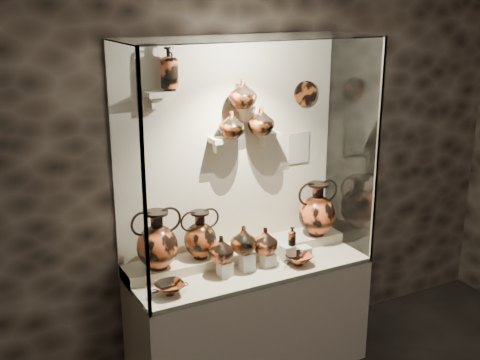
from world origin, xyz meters
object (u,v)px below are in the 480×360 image
object	(u,v)px
jug_b	(243,239)
jug_c	(265,241)
amphora_mid	(200,234)
lekythos_tall	(169,66)
lekythos_small	(292,235)
amphora_left	(157,240)
kylix_left	(169,287)
ovoid_vase_c	(261,120)
kylix_right	(299,259)
ovoid_vase_b	(243,93)
jug_a	(221,249)
amphora_right	(317,209)
ovoid_vase_a	(231,124)

from	to	relation	value
jug_b	jug_c	xyz separation A→B (m)	(0.17, 0.00, -0.04)
amphora_mid	lekythos_tall	world-z (taller)	lekythos_tall
lekythos_small	lekythos_tall	distance (m)	1.45
amphora_left	jug_b	distance (m)	0.59
amphora_left	kylix_left	distance (m)	0.34
jug_b	ovoid_vase_c	xyz separation A→B (m)	(0.26, 0.23, 0.76)
amphora_left	ovoid_vase_c	distance (m)	1.09
kylix_right	ovoid_vase_b	world-z (taller)	ovoid_vase_b
lekythos_tall	ovoid_vase_b	xyz separation A→B (m)	(0.52, -0.02, -0.21)
jug_a	kylix_left	bearing A→B (deg)	-149.13
jug_a	amphora_left	bearing A→B (deg)	174.99
amphora_right	jug_c	distance (m)	0.58
jug_c	ovoid_vase_c	distance (m)	0.84
kylix_right	ovoid_vase_a	distance (m)	1.06
amphora_mid	kylix_left	bearing A→B (deg)	-145.34
kylix_left	kylix_right	distance (m)	0.97
lekythos_small	lekythos_tall	xyz separation A→B (m)	(-0.77, 0.28, 1.20)
amphora_right	kylix_right	bearing A→B (deg)	-132.91
amphora_mid	lekythos_small	distance (m)	0.65
jug_c	kylix_right	world-z (taller)	jug_c
jug_b	ovoid_vase_b	bearing A→B (deg)	86.67
amphora_left	lekythos_small	bearing A→B (deg)	-27.94
lekythos_small	ovoid_vase_a	xyz separation A→B (m)	(-0.34, 0.26, 0.78)
amphora_left	ovoid_vase_a	bearing A→B (deg)	-9.25
kylix_right	ovoid_vase_a	world-z (taller)	ovoid_vase_a
kylix_left	ovoid_vase_c	distance (m)	1.30
jug_b	amphora_mid	bearing A→B (deg)	165.25
amphora_left	jug_c	world-z (taller)	amphora_left
kylix_left	ovoid_vase_c	bearing A→B (deg)	0.18
kylix_right	lekythos_tall	distance (m)	1.60
kylix_right	ovoid_vase_b	size ratio (longest dim) A/B	1.18
amphora_left	jug_c	distance (m)	0.75
amphora_right	lekythos_small	distance (m)	0.40
jug_b	jug_a	bearing A→B (deg)	-156.68
amphora_left	amphora_right	bearing A→B (deg)	-16.57
amphora_left	kylix_left	world-z (taller)	amphora_left
jug_c	ovoid_vase_b	world-z (taller)	ovoid_vase_b
amphora_right	jug_b	xyz separation A→B (m)	(-0.72, -0.16, -0.05)
kylix_right	ovoid_vase_a	xyz separation A→B (m)	(-0.35, 0.35, 0.93)
amphora_mid	jug_b	bearing A→B (deg)	-42.98
amphora_mid	ovoid_vase_a	size ratio (longest dim) A/B	1.86
jug_a	kylix_right	bearing A→B (deg)	6.02
ovoid_vase_a	ovoid_vase_b	distance (m)	0.22
kylix_left	kylix_right	xyz separation A→B (m)	(0.97, -0.02, -0.00)
amphora_right	lekythos_tall	bearing A→B (deg)	-176.77
jug_b	kylix_left	xyz separation A→B (m)	(-0.59, -0.10, -0.18)
jug_a	kylix_right	distance (m)	0.58
ovoid_vase_a	ovoid_vase_c	xyz separation A→B (m)	(0.23, -0.01, 0.01)
ovoid_vase_c	ovoid_vase_b	bearing A→B (deg)	-172.22
ovoid_vase_c	amphora_left	bearing A→B (deg)	-167.55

